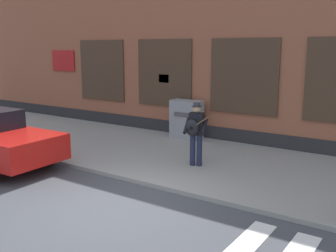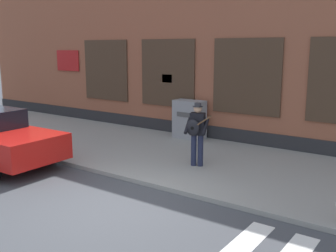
{
  "view_description": "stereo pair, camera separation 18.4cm",
  "coord_description": "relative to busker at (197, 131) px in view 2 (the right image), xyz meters",
  "views": [
    {
      "loc": [
        5.18,
        -5.7,
        3.24
      ],
      "look_at": [
        0.19,
        1.61,
        1.46
      ],
      "focal_mm": 42.0,
      "sensor_mm": 36.0,
      "label": 1
    },
    {
      "loc": [
        5.33,
        -5.6,
        3.24
      ],
      "look_at": [
        0.19,
        1.61,
        1.46
      ],
      "focal_mm": 42.0,
      "sensor_mm": 36.0,
      "label": 2
    }
  ],
  "objects": [
    {
      "name": "ground_plane",
      "position": [
        -0.05,
        -3.11,
        -1.08
      ],
      "size": [
        160.0,
        160.0,
        0.0
      ],
      "primitive_type": "plane",
      "color": "#424449"
    },
    {
      "name": "building_backdrop",
      "position": [
        -0.05,
        5.13,
        2.59
      ],
      "size": [
        28.0,
        4.06,
        7.35
      ],
      "color": "#99563D",
      "rests_on": "ground"
    },
    {
      "name": "sidewalk",
      "position": [
        -0.05,
        0.66,
        -1.02
      ],
      "size": [
        28.0,
        4.94,
        0.11
      ],
      "color": "gray",
      "rests_on": "ground"
    },
    {
      "name": "utility_box",
      "position": [
        -1.94,
        2.68,
        -0.3
      ],
      "size": [
        1.1,
        0.56,
        1.34
      ],
      "color": "gray",
      "rests_on": "sidewalk"
    },
    {
      "name": "busker",
      "position": [
        0.0,
        0.0,
        0.0
      ],
      "size": [
        0.78,
        0.66,
        1.71
      ],
      "color": "#1E233D",
      "rests_on": "sidewalk"
    }
  ]
}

